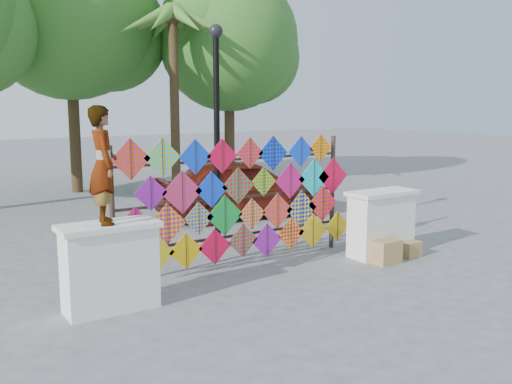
% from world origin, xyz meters
% --- Properties ---
extents(ground, '(80.00, 80.00, 0.00)m').
position_xyz_m(ground, '(0.00, 0.00, 0.00)').
color(ground, gray).
rests_on(ground, ground).
extents(parapet_left, '(1.40, 0.65, 1.28)m').
position_xyz_m(parapet_left, '(-2.70, -0.20, 0.65)').
color(parapet_left, white).
rests_on(parapet_left, ground).
extents(parapet_right, '(1.40, 0.65, 1.28)m').
position_xyz_m(parapet_right, '(2.70, -0.20, 0.65)').
color(parapet_right, white).
rests_on(parapet_right, ground).
extents(kite_rack, '(4.95, 0.24, 2.41)m').
position_xyz_m(kite_rack, '(0.10, 0.73, 1.21)').
color(kite_rack, '#31241B').
rests_on(kite_rack, ground).
extents(tree_mid, '(6.30, 5.60, 8.61)m').
position_xyz_m(tree_mid, '(0.11, 11.03, 5.77)').
color(tree_mid, '#41321C').
rests_on(tree_mid, ground).
extents(tree_east, '(5.40, 4.80, 7.42)m').
position_xyz_m(tree_east, '(5.09, 9.53, 4.99)').
color(tree_east, '#41321C').
rests_on(tree_east, ground).
extents(palm_tree, '(3.62, 3.62, 5.83)m').
position_xyz_m(palm_tree, '(2.20, 8.00, 4.95)').
color(palm_tree, '#41321C').
rests_on(palm_tree, ground).
extents(vendor_woman, '(0.49, 0.66, 1.65)m').
position_xyz_m(vendor_woman, '(-2.74, -0.20, 2.11)').
color(vendor_woman, '#99999E').
rests_on(vendor_woman, parapet_left).
extents(sedan, '(4.76, 2.54, 1.54)m').
position_xyz_m(sedan, '(2.46, 4.54, 0.77)').
color(sedan, '#621A10').
rests_on(sedan, ground).
extents(lamppost, '(0.28, 0.28, 4.46)m').
position_xyz_m(lamppost, '(0.30, 2.00, 2.69)').
color(lamppost, black).
rests_on(lamppost, ground).
extents(cardboard_box_near, '(0.50, 0.44, 0.44)m').
position_xyz_m(cardboard_box_near, '(2.38, -0.62, 0.22)').
color(cardboard_box_near, '#AE8054').
rests_on(cardboard_box_near, ground).
extents(cardboard_box_far, '(0.36, 0.34, 0.31)m').
position_xyz_m(cardboard_box_far, '(3.11, -0.58, 0.15)').
color(cardboard_box_far, '#AE8054').
rests_on(cardboard_box_far, ground).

